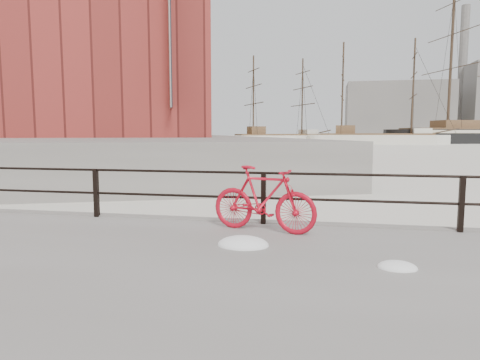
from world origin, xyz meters
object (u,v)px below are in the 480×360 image
at_px(bicycle, 264,199).
at_px(workboat_near, 115,152).
at_px(schooner_mid, 375,144).
at_px(workboat_far, 128,148).
at_px(schooner_left, 278,143).

height_order(bicycle, workboat_near, workboat_near).
relative_size(schooner_mid, workboat_near, 2.07).
bearing_deg(workboat_far, schooner_mid, 9.04).
bearing_deg(schooner_left, bicycle, -113.58).
distance_m(bicycle, workboat_near, 41.35).
bearing_deg(workboat_far, workboat_near, -99.85).
relative_size(schooner_left, workboat_near, 1.78).
distance_m(schooner_left, workboat_near, 46.35).
bearing_deg(bicycle, workboat_far, 132.57).
distance_m(schooner_left, workboat_far, 36.76).
bearing_deg(schooner_left, workboat_far, -147.52).
relative_size(bicycle, schooner_mid, 0.07).
height_order(bicycle, schooner_mid, schooner_mid).
height_order(schooner_mid, workboat_far, schooner_mid).
bearing_deg(workboat_far, schooner_left, 32.25).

